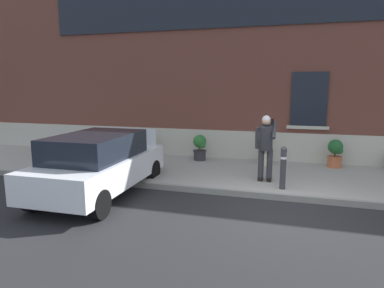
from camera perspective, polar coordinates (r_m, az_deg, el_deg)
The scene contains 11 objects.
ground_plane at distance 7.36m, azimuth 14.30°, elevation -11.39°, with size 80.00×80.00×0.00m, color #232326.
sidewalk at distance 10.00m, azimuth 14.94°, elevation -5.31°, with size 24.00×3.60×0.15m, color #99968E.
curb_edge at distance 8.22m, azimuth 14.58°, elevation -8.58°, with size 24.00×0.12×0.15m, color gray.
building_facade at distance 12.22m, azimuth 16.08°, elevation 14.58°, with size 24.00×1.52×7.50m.
hatchback_car_white at distance 8.46m, azimuth -15.25°, elevation -3.07°, with size 1.83×4.08×1.50m.
bollard_near_person at distance 8.44m, azimuth 15.04°, elevation -3.62°, with size 0.15×0.15×1.04m.
person_on_phone at distance 8.88m, azimuth 12.25°, elevation -0.00°, with size 0.51×0.52×1.74m.
planter_olive at distance 12.25m, azimuth -7.99°, elevation 0.18°, with size 0.44×0.44×0.86m.
planter_charcoal at distance 11.35m, azimuth 1.34°, elevation -0.47°, with size 0.44×0.44×0.86m.
planter_cream at distance 11.05m, azimuth 12.05°, elevation -0.97°, with size 0.44×0.44×0.86m.
planter_terracotta at distance 11.24m, azimuth 22.91°, elevation -1.35°, with size 0.44×0.44×0.86m.
Camera 1 is at (0.16, -6.88, 2.61)m, focal length 31.80 mm.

